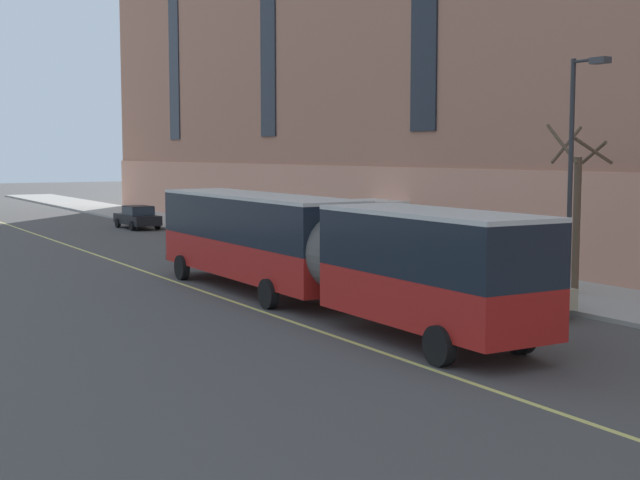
{
  "coord_description": "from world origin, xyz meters",
  "views": [
    {
      "loc": [
        -14.65,
        -26.8,
        5.12
      ],
      "look_at": [
        2.46,
        2.45,
        1.8
      ],
      "focal_mm": 50.0,
      "sensor_mm": 36.0,
      "label": 1
    }
  ],
  "objects_px": {
    "city_bus": "(311,245)",
    "street_lamp": "(576,159)",
    "parked_car_green_3": "(385,263)",
    "parked_car_green_2": "(291,246)",
    "parked_car_champagne_1": "(510,288)",
    "parked_car_green_0": "(230,235)",
    "parked_car_black_5": "(137,217)",
    "street_tree_mid_block": "(577,208)"
  },
  "relations": [
    {
      "from": "parked_car_champagne_1",
      "to": "street_tree_mid_block",
      "type": "relative_size",
      "value": 0.72
    },
    {
      "from": "parked_car_green_3",
      "to": "street_lamp",
      "type": "bearing_deg",
      "value": -78.09
    },
    {
      "from": "city_bus",
      "to": "parked_car_black_5",
      "type": "distance_m",
      "value": 33.3
    },
    {
      "from": "city_bus",
      "to": "street_tree_mid_block",
      "type": "xyz_separation_m",
      "value": [
        9.28,
        -2.75,
        1.1
      ]
    },
    {
      "from": "city_bus",
      "to": "parked_car_green_0",
      "type": "height_order",
      "value": "city_bus"
    },
    {
      "from": "parked_car_champagne_1",
      "to": "street_lamp",
      "type": "xyz_separation_m",
      "value": [
        1.95,
        -0.8,
        4.16
      ]
    },
    {
      "from": "city_bus",
      "to": "parked_car_green_2",
      "type": "relative_size",
      "value": 4.25
    },
    {
      "from": "parked_car_green_3",
      "to": "parked_car_black_5",
      "type": "height_order",
      "value": "same"
    },
    {
      "from": "parked_car_black_5",
      "to": "street_lamp",
      "type": "xyz_separation_m",
      "value": [
        1.88,
        -37.56,
        4.16
      ]
    },
    {
      "from": "city_bus",
      "to": "parked_car_green_2",
      "type": "xyz_separation_m",
      "value": [
        5.3,
        11.1,
        -1.31
      ]
    },
    {
      "from": "city_bus",
      "to": "street_tree_mid_block",
      "type": "bearing_deg",
      "value": -16.5
    },
    {
      "from": "city_bus",
      "to": "parked_car_green_2",
      "type": "distance_m",
      "value": 12.37
    },
    {
      "from": "parked_car_green_2",
      "to": "street_tree_mid_block",
      "type": "xyz_separation_m",
      "value": [
        3.98,
        -13.85,
        2.41
      ]
    },
    {
      "from": "city_bus",
      "to": "parked_car_green_2",
      "type": "bearing_deg",
      "value": 64.5
    },
    {
      "from": "parked_car_green_2",
      "to": "parked_car_black_5",
      "type": "bearing_deg",
      "value": 90.16
    },
    {
      "from": "street_tree_mid_block",
      "to": "parked_car_green_3",
      "type": "bearing_deg",
      "value": 121.85
    },
    {
      "from": "parked_car_green_0",
      "to": "parked_car_green_2",
      "type": "bearing_deg",
      "value": -89.29
    },
    {
      "from": "city_bus",
      "to": "parked_car_green_3",
      "type": "xyz_separation_m",
      "value": [
        5.39,
        3.52,
        -1.31
      ]
    },
    {
      "from": "parked_car_black_5",
      "to": "street_tree_mid_block",
      "type": "height_order",
      "value": "street_tree_mid_block"
    },
    {
      "from": "parked_car_champagne_1",
      "to": "street_lamp",
      "type": "height_order",
      "value": "street_lamp"
    },
    {
      "from": "street_tree_mid_block",
      "to": "street_lamp",
      "type": "xyz_separation_m",
      "value": [
        -2.16,
        -1.95,
        1.75
      ]
    },
    {
      "from": "parked_car_champagne_1",
      "to": "parked_car_green_2",
      "type": "bearing_deg",
      "value": 89.52
    },
    {
      "from": "parked_car_champagne_1",
      "to": "street_tree_mid_block",
      "type": "distance_m",
      "value": 4.9
    },
    {
      "from": "city_bus",
      "to": "street_lamp",
      "type": "height_order",
      "value": "street_lamp"
    },
    {
      "from": "parked_car_green_2",
      "to": "parked_car_black_5",
      "type": "relative_size",
      "value": 1.01
    },
    {
      "from": "parked_car_green_0",
      "to": "parked_car_green_2",
      "type": "xyz_separation_m",
      "value": [
        0.08,
        -6.68,
        0.0
      ]
    },
    {
      "from": "parked_car_green_2",
      "to": "street_tree_mid_block",
      "type": "relative_size",
      "value": 0.81
    },
    {
      "from": "city_bus",
      "to": "parked_car_green_3",
      "type": "relative_size",
      "value": 4.67
    },
    {
      "from": "city_bus",
      "to": "parked_car_champagne_1",
      "type": "relative_size",
      "value": 4.75
    },
    {
      "from": "parked_car_green_2",
      "to": "parked_car_black_5",
      "type": "xyz_separation_m",
      "value": [
        -0.06,
        21.76,
        0.0
      ]
    },
    {
      "from": "city_bus",
      "to": "street_tree_mid_block",
      "type": "distance_m",
      "value": 9.74
    },
    {
      "from": "parked_car_green_0",
      "to": "parked_car_champagne_1",
      "type": "bearing_deg",
      "value": -90.12
    },
    {
      "from": "city_bus",
      "to": "parked_car_green_0",
      "type": "xyz_separation_m",
      "value": [
        5.21,
        17.78,
        -1.31
      ]
    },
    {
      "from": "parked_car_green_0",
      "to": "street_lamp",
      "type": "relative_size",
      "value": 0.57
    },
    {
      "from": "street_lamp",
      "to": "city_bus",
      "type": "bearing_deg",
      "value": 146.57
    },
    {
      "from": "parked_car_green_0",
      "to": "parked_car_green_3",
      "type": "xyz_separation_m",
      "value": [
        0.17,
        -14.27,
        0.0
      ]
    },
    {
      "from": "city_bus",
      "to": "street_tree_mid_block",
      "type": "relative_size",
      "value": 3.43
    },
    {
      "from": "street_lamp",
      "to": "parked_car_green_2",
      "type": "bearing_deg",
      "value": 96.58
    },
    {
      "from": "parked_car_champagne_1",
      "to": "parked_car_green_2",
      "type": "height_order",
      "value": "same"
    },
    {
      "from": "parked_car_champagne_1",
      "to": "parked_car_black_5",
      "type": "relative_size",
      "value": 0.9
    },
    {
      "from": "street_lamp",
      "to": "parked_car_black_5",
      "type": "bearing_deg",
      "value": 92.87
    },
    {
      "from": "parked_car_black_5",
      "to": "street_tree_mid_block",
      "type": "xyz_separation_m",
      "value": [
        4.04,
        -35.61,
        2.41
      ]
    }
  ]
}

